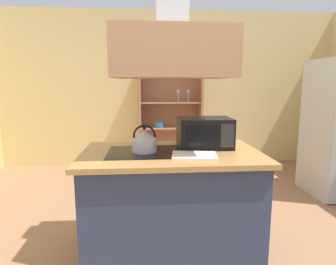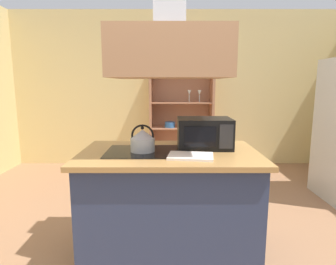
{
  "view_description": "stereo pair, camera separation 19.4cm",
  "coord_description": "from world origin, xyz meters",
  "views": [
    {
      "loc": [
        -0.41,
        -2.16,
        1.45
      ],
      "look_at": [
        -0.21,
        0.48,
        1.0
      ],
      "focal_mm": 30.54,
      "sensor_mm": 36.0,
      "label": 1
    },
    {
      "loc": [
        -0.22,
        -2.17,
        1.45
      ],
      "look_at": [
        -0.21,
        0.48,
        1.0
      ],
      "focal_mm": 30.54,
      "sensor_mm": 36.0,
      "label": 2
    }
  ],
  "objects": [
    {
      "name": "kettle",
      "position": [
        -0.43,
        0.13,
        0.99
      ],
      "size": [
        0.2,
        0.2,
        0.22
      ],
      "color": "#B1B6BE",
      "rests_on": "kitchen_island"
    },
    {
      "name": "ground_plane",
      "position": [
        0.0,
        0.0,
        0.0
      ],
      "size": [
        7.8,
        7.8,
        0.0
      ],
      "primitive_type": "plane",
      "color": "#95694A"
    },
    {
      "name": "cutting_board",
      "position": [
        -0.05,
        -0.06,
        0.91
      ],
      "size": [
        0.37,
        0.28,
        0.02
      ],
      "primitive_type": "cube",
      "rotation": [
        0.0,
        0.0,
        -0.14
      ],
      "color": "white",
      "rests_on": "kitchen_island"
    },
    {
      "name": "microwave",
      "position": [
        0.1,
        0.27,
        1.03
      ],
      "size": [
        0.46,
        0.35,
        0.26
      ],
      "color": "black",
      "rests_on": "kitchen_island"
    },
    {
      "name": "dish_cabinet",
      "position": [
        0.01,
        2.78,
        0.77
      ],
      "size": [
        1.09,
        0.4,
        1.75
      ],
      "color": "#AE7454",
      "rests_on": "ground"
    },
    {
      "name": "range_hood",
      "position": [
        -0.21,
        0.13,
        1.78
      ],
      "size": [
        0.9,
        0.7,
        1.2
      ],
      "color": "#A97852"
    },
    {
      "name": "wall_back",
      "position": [
        0.0,
        3.0,
        1.35
      ],
      "size": [
        6.0,
        0.12,
        2.7
      ],
      "primitive_type": "cube",
      "color": "#E3CB86",
      "rests_on": "ground"
    },
    {
      "name": "kitchen_island",
      "position": [
        -0.21,
        0.13,
        0.45
      ],
      "size": [
        1.47,
        0.9,
        0.9
      ],
      "color": "navy",
      "rests_on": "ground"
    }
  ]
}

